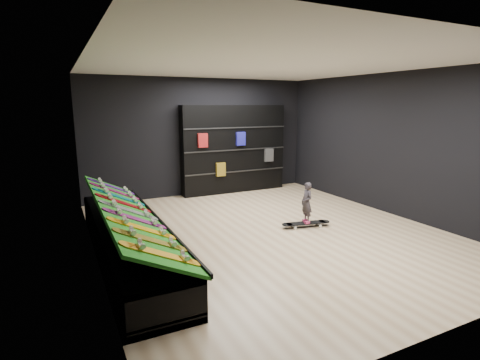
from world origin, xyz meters
name	(u,v)px	position (x,y,z in m)	size (l,w,h in m)	color
floor	(269,232)	(0.00, 0.00, 0.00)	(6.00, 7.00, 0.01)	#CDB28A
ceiling	(272,64)	(0.00, 0.00, 3.00)	(6.00, 7.00, 0.01)	white
wall_back	(201,137)	(0.00, 3.50, 1.50)	(6.00, 0.02, 3.00)	black
wall_front	(458,193)	(0.00, -3.50, 1.50)	(6.00, 0.02, 3.00)	black
wall_left	(90,164)	(-3.00, 0.00, 1.50)	(0.02, 7.00, 3.00)	black
wall_right	(391,144)	(3.00, 0.00, 1.50)	(0.02, 7.00, 3.00)	black
display_rack	(127,241)	(-2.55, 0.00, 0.25)	(0.90, 4.50, 0.50)	black
turf_ramp	(129,212)	(-2.50, 0.00, 0.71)	(1.00, 4.50, 0.04)	#156510
back_shelving	(234,149)	(0.86, 3.32, 1.16)	(2.90, 0.34, 2.32)	black
floor_skateboard	(306,225)	(0.80, -0.05, 0.04)	(0.98, 0.22, 0.09)	black
child	(306,211)	(0.80, -0.05, 0.33)	(0.18, 0.13, 0.48)	black
display_board_0	(162,254)	(-2.49, -1.90, 0.74)	(0.98, 0.22, 0.09)	orange
display_board_1	(152,240)	(-2.49, -1.42, 0.74)	(0.98, 0.22, 0.09)	yellow
display_board_2	(143,228)	(-2.49, -0.95, 0.74)	(0.98, 0.22, 0.09)	yellow
display_board_3	(136,219)	(-2.49, -0.48, 0.74)	(0.98, 0.22, 0.09)	#2626BF
display_board_4	(130,210)	(-2.49, 0.00, 0.74)	(0.98, 0.22, 0.09)	black
display_board_5	(124,203)	(-2.49, 0.48, 0.74)	(0.98, 0.22, 0.09)	red
display_board_6	(120,197)	(-2.49, 0.95, 0.74)	(0.98, 0.22, 0.09)	#0C8C99
display_board_7	(116,191)	(-2.49, 1.42, 0.74)	(0.98, 0.22, 0.09)	#E5198C
display_board_8	(112,187)	(-2.49, 1.90, 0.74)	(0.98, 0.22, 0.09)	purple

